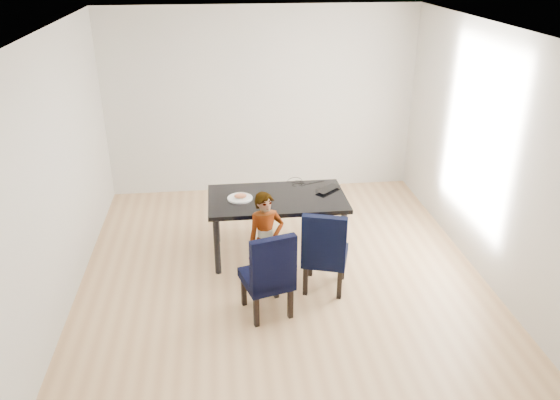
{
  "coord_description": "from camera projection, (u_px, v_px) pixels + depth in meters",
  "views": [
    {
      "loc": [
        -0.63,
        -5.24,
        3.41
      ],
      "look_at": [
        0.0,
        0.2,
        0.85
      ],
      "focal_mm": 35.0,
      "sensor_mm": 36.0,
      "label": 1
    }
  ],
  "objects": [
    {
      "name": "cable_tangle",
      "position": [
        299.0,
        184.0,
        6.69
      ],
      "size": [
        0.16,
        0.16,
        0.01
      ],
      "primitive_type": "torus",
      "rotation": [
        0.0,
        0.0,
        0.0
      ],
      "color": "black",
      "rests_on": "dining_table"
    },
    {
      "name": "plate",
      "position": [
        240.0,
        198.0,
        6.3
      ],
      "size": [
        0.36,
        0.36,
        0.02
      ],
      "primitive_type": "cylinder",
      "rotation": [
        0.0,
        0.0,
        0.29
      ],
      "color": "silver",
      "rests_on": "dining_table"
    },
    {
      "name": "sandwich",
      "position": [
        240.0,
        196.0,
        6.28
      ],
      "size": [
        0.16,
        0.1,
        0.06
      ],
      "primitive_type": "ellipsoid",
      "rotation": [
        0.0,
        0.0,
        -0.26
      ],
      "color": "#C06D44",
      "rests_on": "plate"
    },
    {
      "name": "laptop",
      "position": [
        325.0,
        188.0,
        6.55
      ],
      "size": [
        0.39,
        0.38,
        0.03
      ],
      "primitive_type": "imported",
      "rotation": [
        0.0,
        0.0,
        3.87
      ],
      "color": "black",
      "rests_on": "dining_table"
    },
    {
      "name": "ceiling",
      "position": [
        282.0,
        29.0,
        5.08
      ],
      "size": [
        4.5,
        5.0,
        0.01
      ],
      "primitive_type": "cube",
      "color": "white",
      "rests_on": "wall_back"
    },
    {
      "name": "dining_table",
      "position": [
        277.0,
        225.0,
        6.51
      ],
      "size": [
        1.6,
        0.9,
        0.75
      ],
      "primitive_type": "cube",
      "color": "black",
      "rests_on": "floor"
    },
    {
      "name": "wall_right",
      "position": [
        489.0,
        156.0,
        5.89
      ],
      "size": [
        0.01,
        5.0,
        2.7
      ],
      "primitive_type": "cube",
      "color": "silver",
      "rests_on": "ground"
    },
    {
      "name": "wall_back",
      "position": [
        262.0,
        102.0,
        7.9
      ],
      "size": [
        4.5,
        0.01,
        2.7
      ],
      "primitive_type": "cube",
      "color": "silver",
      "rests_on": "ground"
    },
    {
      "name": "wall_left",
      "position": [
        57.0,
        174.0,
        5.41
      ],
      "size": [
        0.01,
        5.0,
        2.7
      ],
      "primitive_type": "cube",
      "color": "white",
      "rests_on": "ground"
    },
    {
      "name": "chair_right",
      "position": [
        325.0,
        249.0,
        5.81
      ],
      "size": [
        0.58,
        0.59,
        0.96
      ],
      "primitive_type": "cube",
      "rotation": [
        0.0,
        0.0,
        -0.31
      ],
      "color": "black",
      "rests_on": "floor"
    },
    {
      "name": "wall_front",
      "position": [
        330.0,
        310.0,
        3.39
      ],
      "size": [
        4.5,
        0.01,
        2.7
      ],
      "primitive_type": "cube",
      "color": "silver",
      "rests_on": "ground"
    },
    {
      "name": "chair_left",
      "position": [
        266.0,
        271.0,
        5.41
      ],
      "size": [
        0.57,
        0.58,
        0.95
      ],
      "primitive_type": "cube",
      "rotation": [
        0.0,
        0.0,
        0.27
      ],
      "color": "black",
      "rests_on": "floor"
    },
    {
      "name": "child",
      "position": [
        266.0,
        240.0,
        5.83
      ],
      "size": [
        0.45,
        0.34,
        1.09
      ],
      "primitive_type": "imported",
      "rotation": [
        0.0,
        0.0,
        0.21
      ],
      "color": "#D15211",
      "rests_on": "floor"
    },
    {
      "name": "floor",
      "position": [
        282.0,
        275.0,
        6.22
      ],
      "size": [
        4.5,
        5.0,
        0.01
      ],
      "primitive_type": "cube",
      "color": "tan",
      "rests_on": "ground"
    }
  ]
}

